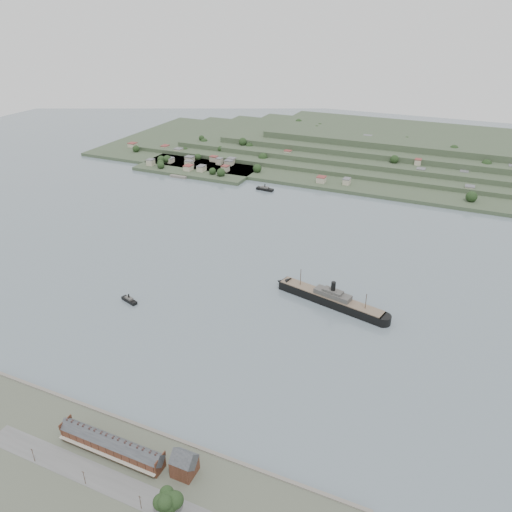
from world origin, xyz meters
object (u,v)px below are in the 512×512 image
at_px(terrace_row, 112,445).
at_px(gabled_building, 184,463).
at_px(steamship, 327,298).
at_px(fig_tree, 168,502).
at_px(tugboat, 129,300).

distance_m(terrace_row, gabled_building, 37.74).
xyz_separation_m(steamship, fig_tree, (-11.67, -188.39, 6.19)).
bearing_deg(fig_tree, tugboat, 132.11).
bearing_deg(steamship, terrace_row, -107.44).
bearing_deg(terrace_row, tugboat, 123.65).
xyz_separation_m(terrace_row, fig_tree, (42.33, -16.51, 3.43)).
bearing_deg(tugboat, terrace_row, -56.35).
distance_m(steamship, fig_tree, 188.85).
bearing_deg(tugboat, steamship, 23.52).
distance_m(tugboat, fig_tree, 177.54).
height_order(tugboat, fig_tree, fig_tree).
bearing_deg(gabled_building, steamship, 84.39).
height_order(steamship, fig_tree, steamship).
relative_size(gabled_building, tugboat, 0.95).
distance_m(gabled_building, steamship, 168.72).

